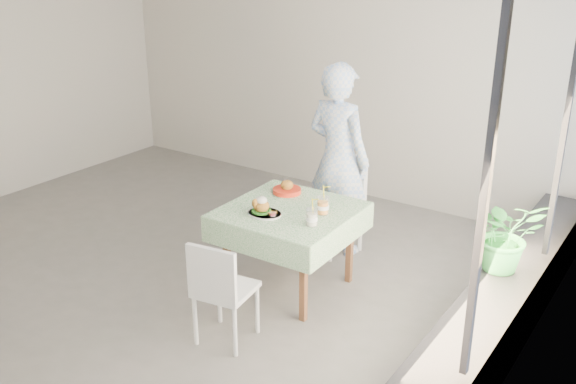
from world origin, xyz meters
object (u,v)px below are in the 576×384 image
Objects in this scene: cafe_table at (290,239)px; potted_plant at (505,234)px; chair_far at (334,221)px; chair_near at (225,309)px; juice_cup_orange at (323,206)px; main_dish at (263,209)px; diner at (338,159)px.

potted_plant is at bearing 13.84° from cafe_table.
chair_far is 1.81m from chair_near.
main_dish is at bearing -144.33° from juice_cup_orange.
diner reaches higher than chair_far.
chair_far is at bearing 87.79° from main_dish.
diner is at bearing 87.35° from main_dish.
chair_near is (0.05, -0.93, -0.20)m from cafe_table.
chair_near is at bearing -86.08° from chair_far.
juice_cup_orange is at bearing 76.92° from chair_near.
main_dish is at bearing 94.95° from diner.
chair_far is 3.24× the size of juice_cup_orange.
cafe_table is at bearing -85.14° from chair_far.
diner is 1.13m from main_dish.
cafe_table is at bearing -165.81° from juice_cup_orange.
diner reaches higher than potted_plant.
juice_cup_orange reaches higher than chair_near.
main_dish is at bearing -160.69° from potted_plant.
chair_far is 0.51× the size of diner.
juice_cup_orange is (0.23, 1.00, 0.55)m from chair_near.
chair_far is 1.13× the size of chair_near.
chair_far is 0.63m from diner.
chair_far reaches higher than cafe_table.
cafe_table is 0.58× the size of diner.
juice_cup_orange is at bearing 35.67° from main_dish.
diner reaches higher than juice_cup_orange.
main_dish is 1.01× the size of juice_cup_orange.
chair_far is 1.87m from potted_plant.
chair_near is 1.95m from diner.
juice_cup_orange is (0.40, 0.29, 0.02)m from main_dish.
cafe_table is at bearing -166.16° from potted_plant.
potted_plant reaches higher than chair_far.
main_dish is at bearing -118.71° from cafe_table.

